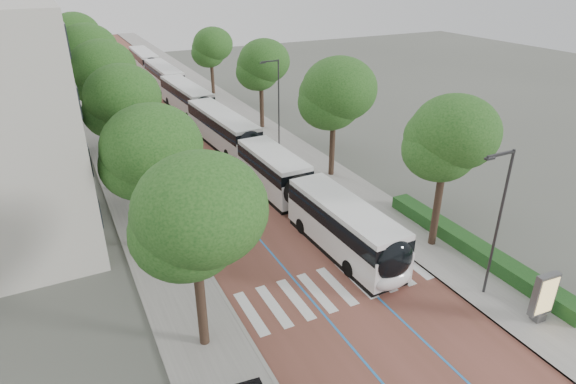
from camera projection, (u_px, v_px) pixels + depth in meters
ground at (343, 298)px, 25.09m from camera, size 160.00×160.00×0.00m
road at (163, 109)px, 57.35m from camera, size 11.00×140.00×0.02m
sidewalk_left at (96, 116)px, 54.31m from camera, size 4.00×140.00×0.12m
sidewalk_right at (222, 101)px, 60.35m from camera, size 4.00×140.00×0.12m
kerb_left at (114, 114)px, 55.07m from camera, size 0.20×140.00×0.14m
kerb_right at (208, 103)px, 59.58m from camera, size 0.20×140.00×0.14m
zebra_crossing at (337, 286)px, 25.96m from camera, size 10.55×3.60×0.01m
lane_line_left at (149, 110)px, 56.70m from camera, size 0.12×126.00×0.01m
lane_line_right at (176, 107)px, 57.99m from camera, size 0.12×126.00×0.01m
hedge at (474, 247)px, 28.53m from camera, size 1.20×14.00×0.80m
streetlight_near at (498, 214)px, 23.25m from camera, size 1.82×0.20×8.00m
streetlight_far at (277, 97)px, 43.41m from camera, size 1.82×0.20×8.00m
lamp_post_left at (180, 190)px, 27.30m from camera, size 0.14×0.14×8.00m
trees_left at (99, 77)px, 42.44m from camera, size 6.44×60.93×9.51m
trees_right at (290, 80)px, 42.73m from camera, size 5.75×46.99×8.99m
lead_bus at (311, 202)px, 31.48m from camera, size 2.98×18.45×3.20m
bus_queued_0 at (225, 131)px, 44.80m from camera, size 3.22×12.52×3.20m
bus_queued_1 at (188, 99)px, 55.10m from camera, size 3.14×12.51×3.20m
bus_queued_2 at (165, 78)px, 65.02m from camera, size 2.76×12.44×3.20m
bus_queued_3 at (145, 62)px, 75.61m from camera, size 2.64×12.42×3.20m
ad_panel at (544, 297)px, 22.79m from camera, size 1.29×0.53×2.63m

